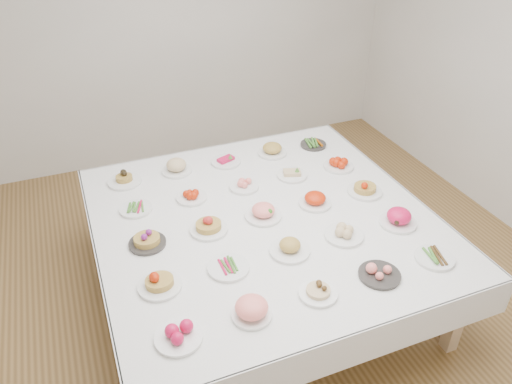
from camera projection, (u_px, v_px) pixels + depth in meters
name	position (u px, v px, depth m)	size (l,w,h in m)	color
room_envelope	(268.00, 70.00, 3.18)	(5.02, 5.02, 2.81)	olive
display_table	(263.00, 224.00, 3.72)	(2.43, 2.43, 0.75)	white
dish_0	(178.00, 332.00, 2.70)	(0.26, 0.26, 0.12)	white
dish_1	(252.00, 308.00, 2.83)	(0.23, 0.23, 0.14)	white
dish_2	(318.00, 288.00, 2.98)	(0.23, 0.23, 0.12)	white
dish_3	(380.00, 270.00, 3.12)	(0.26, 0.26, 0.12)	#302D2A
dish_4	(435.00, 256.00, 3.27)	(0.26, 0.26, 0.06)	white
dish_5	(159.00, 278.00, 3.02)	(0.27, 0.27, 0.16)	white
dish_6	(228.00, 267.00, 3.19)	(0.27, 0.27, 0.06)	white
dish_7	(290.00, 245.00, 3.31)	(0.27, 0.27, 0.14)	white
dish_8	(344.00, 230.00, 3.46)	(0.27, 0.27, 0.12)	white
dish_9	(399.00, 215.00, 3.56)	(0.28, 0.28, 0.17)	white
dish_10	(146.00, 237.00, 3.38)	(0.25, 0.25, 0.15)	#302D2A
dish_11	(208.00, 221.00, 3.50)	(0.27, 0.27, 0.17)	white
dish_12	(263.00, 208.00, 3.64)	(0.27, 0.27, 0.17)	white
dish_13	(315.00, 196.00, 3.78)	(0.26, 0.26, 0.15)	white
dish_14	(366.00, 184.00, 3.91)	(0.27, 0.27, 0.17)	white
dish_15	(136.00, 208.00, 3.74)	(0.24, 0.24, 0.05)	white
dish_16	(191.00, 195.00, 3.86)	(0.24, 0.24, 0.09)	white
dish_17	(244.00, 184.00, 3.99)	(0.23, 0.23, 0.10)	white
dish_18	(292.00, 172.00, 4.14)	(0.25, 0.25, 0.10)	white
dish_19	(339.00, 162.00, 4.26)	(0.25, 0.25, 0.12)	white
dish_20	(124.00, 176.00, 4.05)	(0.27, 0.27, 0.15)	white
dish_21	(176.00, 166.00, 4.19)	(0.25, 0.25, 0.13)	white
dish_22	(226.00, 159.00, 4.33)	(0.25, 0.25, 0.11)	white
dish_23	(272.00, 147.00, 4.46)	(0.26, 0.26, 0.14)	white
dish_24	(313.00, 143.00, 4.61)	(0.25, 0.23, 0.06)	#302D2A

